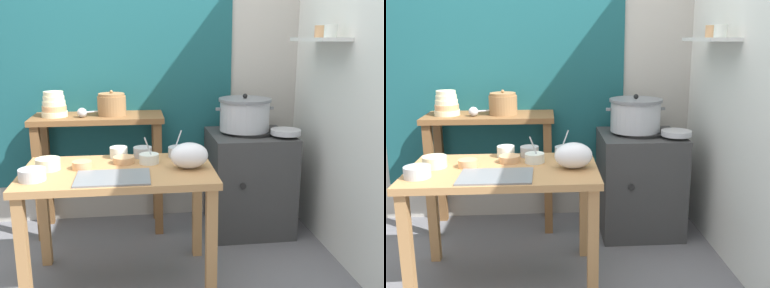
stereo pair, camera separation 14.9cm
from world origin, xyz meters
The scene contains 21 objects.
ground_plane centered at (0.00, 0.00, 0.00)m, with size 9.00×9.00×0.00m, color slate.
wall_back centered at (0.08, 1.10, 1.30)m, with size 4.40×0.12×2.60m.
wall_right centered at (1.40, 0.20, 1.30)m, with size 0.30×3.20×2.60m.
prep_table centered at (-0.08, 0.02, 0.61)m, with size 1.10×0.66×0.72m.
back_shelf_table centered at (-0.25, 0.83, 0.68)m, with size 0.96×0.40×0.90m.
stove_block centered at (0.88, 0.70, 0.38)m, with size 0.60×0.61×0.78m.
steamer_pot centered at (0.84, 0.72, 0.90)m, with size 0.44×0.39×0.28m.
clay_pot centered at (-0.14, 0.83, 0.98)m, with size 0.21×0.21×0.19m.
bowl_stack_enamel centered at (-0.56, 0.82, 0.98)m, with size 0.19×0.19×0.18m.
ladle centered at (-0.34, 0.76, 0.94)m, with size 0.27×0.13×0.07m.
serving_tray centered at (-0.10, -0.15, 0.72)m, with size 0.40×0.28×0.01m, color slate.
plastic_bag centered at (0.33, -0.01, 0.80)m, with size 0.22×0.18×0.15m, color white.
wide_pan centered at (1.10, 0.54, 0.80)m, with size 0.22×0.22×0.04m, color #B7BABF.
prep_bowl_0 centered at (-0.48, 0.06, 0.76)m, with size 0.14×0.14×0.07m.
prep_bowl_1 centered at (0.10, 0.13, 0.75)m, with size 0.12×0.12×0.17m.
prep_bowl_2 centered at (-0.08, 0.28, 0.76)m, with size 0.11×0.11×0.07m.
prep_bowl_3 centered at (0.30, 0.25, 0.76)m, with size 0.13×0.13×0.17m.
prep_bowl_4 centered at (-0.53, -0.12, 0.75)m, with size 0.14×0.14×0.06m.
prep_bowl_5 centered at (0.07, 0.27, 0.76)m, with size 0.12×0.12×0.06m.
prep_bowl_6 centered at (-0.05, 0.15, 0.74)m, with size 0.13×0.13×0.04m.
prep_bowl_7 centered at (-0.29, 0.06, 0.75)m, with size 0.11×0.11×0.05m.
Camera 2 is at (0.18, -2.45, 1.46)m, focal length 40.87 mm.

